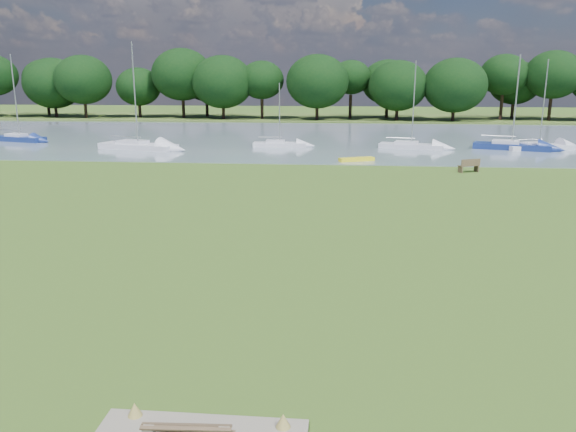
# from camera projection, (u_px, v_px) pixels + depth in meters

# --- Properties ---
(ground) EXTENTS (220.00, 220.00, 0.00)m
(ground) POSITION_uv_depth(u_px,v_px,m) (276.00, 245.00, 23.69)
(ground) COLOR #576824
(river) EXTENTS (220.00, 40.00, 0.10)m
(river) POSITION_uv_depth(u_px,v_px,m) (318.00, 138.00, 64.25)
(river) COLOR slate
(river) RESTS_ON ground
(far_bank) EXTENTS (220.00, 20.00, 0.40)m
(far_bank) POSITION_uv_depth(u_px,v_px,m) (325.00, 118.00, 93.22)
(far_bank) COLOR #4C6626
(far_bank) RESTS_ON ground
(riverbank_bench) EXTENTS (1.68, 1.11, 1.00)m
(riverbank_bench) POSITION_uv_depth(u_px,v_px,m) (469.00, 166.00, 41.28)
(riverbank_bench) COLOR brown
(riverbank_bench) RESTS_ON ground
(kayak) EXTENTS (3.03, 1.80, 0.30)m
(kayak) POSITION_uv_depth(u_px,v_px,m) (357.00, 159.00, 46.46)
(kayak) COLOR yellow
(kayak) RESTS_ON river
(tree_line) EXTENTS (137.85, 8.81, 10.66)m
(tree_line) POSITION_uv_depth(u_px,v_px,m) (311.00, 79.00, 88.02)
(tree_line) COLOR black
(tree_line) RESTS_ON far_bank
(sailboat_0) EXTENTS (5.25, 1.57, 6.19)m
(sailboat_0) POSITION_uv_depth(u_px,v_px,m) (279.00, 143.00, 55.67)
(sailboat_0) COLOR silver
(sailboat_0) RESTS_ON river
(sailboat_1) EXTENTS (6.20, 3.30, 9.08)m
(sailboat_1) POSITION_uv_depth(u_px,v_px,m) (19.00, 137.00, 60.35)
(sailboat_1) COLOR navy
(sailboat_1) RESTS_ON river
(sailboat_2) EXTENTS (8.17, 4.39, 9.94)m
(sailboat_2) POSITION_uv_depth(u_px,v_px,m) (137.00, 144.00, 54.00)
(sailboat_2) COLOR silver
(sailboat_2) RESTS_ON river
(sailboat_4) EXTENTS (7.01, 3.69, 8.37)m
(sailboat_4) POSITION_uv_depth(u_px,v_px,m) (538.00, 145.00, 53.80)
(sailboat_4) COLOR silver
(sailboat_4) RESTS_ON river
(sailboat_5) EXTENTS (6.40, 3.24, 8.25)m
(sailboat_5) POSITION_uv_depth(u_px,v_px,m) (411.00, 144.00, 54.52)
(sailboat_5) COLOR silver
(sailboat_5) RESTS_ON river
(sailboat_6) EXTENTS (7.21, 4.08, 8.80)m
(sailboat_6) POSITION_uv_depth(u_px,v_px,m) (511.00, 144.00, 53.69)
(sailboat_6) COLOR navy
(sailboat_6) RESTS_ON river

